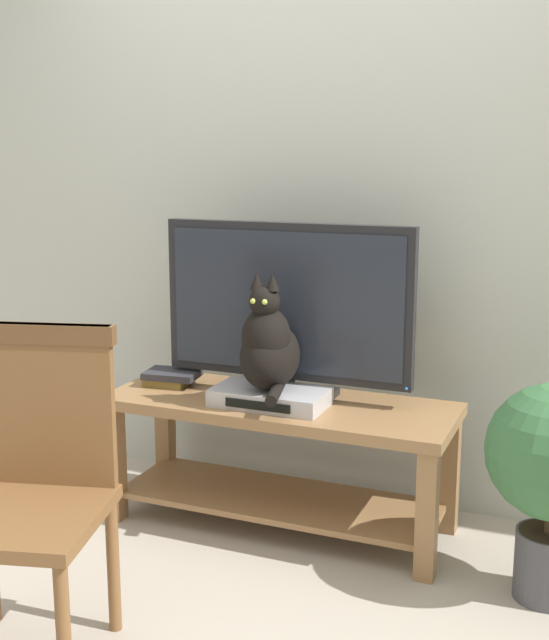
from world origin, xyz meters
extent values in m
plane|color=#ADA393|center=(0.00, 0.00, 0.00)|extent=(12.00, 12.00, 0.00)
cube|color=#B7BCB2|center=(0.00, 0.96, 1.40)|extent=(7.00, 0.12, 2.80)
cube|color=olive|center=(-0.02, 0.49, 0.50)|extent=(1.39, 0.51, 0.04)
cube|color=olive|center=(-0.67, 0.28, 0.24)|extent=(0.07, 0.07, 0.48)
cube|color=olive|center=(0.62, 0.28, 0.24)|extent=(0.07, 0.07, 0.48)
cube|color=olive|center=(-0.67, 0.69, 0.24)|extent=(0.07, 0.07, 0.48)
cube|color=olive|center=(0.62, 0.69, 0.24)|extent=(0.07, 0.07, 0.48)
cube|color=olive|center=(-0.02, 0.49, 0.11)|extent=(1.29, 0.43, 0.02)
cube|color=black|center=(-0.02, 0.56, 0.54)|extent=(0.39, 0.20, 0.03)
cube|color=black|center=(-0.02, 0.56, 0.58)|extent=(0.06, 0.04, 0.05)
cube|color=black|center=(-0.02, 0.56, 0.91)|extent=(1.03, 0.05, 0.62)
cube|color=#232833|center=(-0.02, 0.54, 0.91)|extent=(0.96, 0.01, 0.56)
sphere|color=#2672F2|center=(0.48, 0.53, 0.62)|extent=(0.01, 0.01, 0.01)
cube|color=#BCBCC1|center=(-0.03, 0.42, 0.56)|extent=(0.44, 0.24, 0.07)
cube|color=black|center=(-0.03, 0.30, 0.56)|extent=(0.26, 0.01, 0.03)
ellipsoid|color=black|center=(-0.03, 0.42, 0.72)|extent=(0.22, 0.30, 0.26)
ellipsoid|color=black|center=(-0.03, 0.38, 0.80)|extent=(0.19, 0.19, 0.23)
sphere|color=black|center=(-0.03, 0.37, 0.94)|extent=(0.12, 0.12, 0.12)
cone|color=black|center=(-0.06, 0.37, 1.02)|extent=(0.05, 0.05, 0.06)
cone|color=black|center=(0.00, 0.37, 1.02)|extent=(0.05, 0.05, 0.06)
sphere|color=#B2C64C|center=(-0.06, 0.31, 0.95)|extent=(0.02, 0.02, 0.02)
sphere|color=#B2C64C|center=(-0.01, 0.31, 0.95)|extent=(0.02, 0.02, 0.02)
cylinder|color=black|center=(0.03, 0.31, 0.62)|extent=(0.10, 0.24, 0.04)
cylinder|color=brown|center=(-0.11, -0.80, 0.22)|extent=(0.04, 0.04, 0.44)
cylinder|color=brown|center=(-0.22, -0.41, 0.22)|extent=(0.04, 0.04, 0.44)
cube|color=brown|center=(-0.36, -0.66, 0.46)|extent=(0.57, 0.57, 0.04)
cube|color=brown|center=(-0.41, -0.45, 0.73)|extent=(0.44, 0.15, 0.51)
cube|color=brown|center=(-0.41, -0.45, 0.96)|extent=(0.46, 0.16, 0.06)
cube|color=olive|center=(-0.55, 0.52, 0.54)|extent=(0.19, 0.13, 0.03)
cube|color=#2D2D33|center=(-0.52, 0.52, 0.57)|extent=(0.24, 0.18, 0.03)
cylinder|color=#47474C|center=(1.03, 0.31, 0.12)|extent=(0.22, 0.22, 0.24)
cylinder|color=#332319|center=(1.03, 0.31, 0.23)|extent=(0.20, 0.20, 0.02)
camera|label=1|loc=(1.17, -2.41, 1.49)|focal=46.30mm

